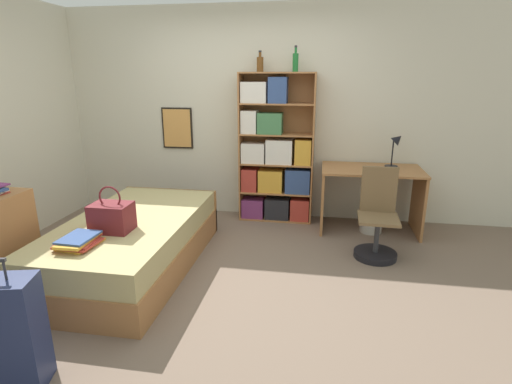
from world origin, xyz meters
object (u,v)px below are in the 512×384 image
object	(u,v)px
bottle_green	(260,64)
handbag	(112,217)
bed	(133,242)
desk_chair	(377,228)
bookcase	(274,157)
desk	(370,188)
book_stack_on_bed	(79,241)
waste_bin	(371,221)
desk_lamp	(396,144)
bottle_brown	(295,62)

from	to	relation	value
bottle_green	handbag	bearing A→B (deg)	-117.59
bed	desk_chair	size ratio (longest dim) A/B	2.30
bookcase	desk	distance (m)	1.21
book_stack_on_bed	desk	distance (m)	3.15
handbag	bookcase	xyz separation A→B (m)	(1.17, 1.85, 0.19)
book_stack_on_bed	waste_bin	world-z (taller)	book_stack_on_bed
desk_chair	bookcase	bearing A→B (deg)	142.13
bed	desk_chair	bearing A→B (deg)	15.15
desk	desk_lamp	size ratio (longest dim) A/B	2.77
desk_chair	handbag	bearing A→B (deg)	-157.93
handbag	bottle_brown	bearing A→B (deg)	53.02
handbag	bottle_brown	size ratio (longest dim) A/B	1.39
bottle_green	bottle_brown	size ratio (longest dim) A/B	0.83
book_stack_on_bed	desk_chair	distance (m)	2.77
bottle_brown	desk	size ratio (longest dim) A/B	0.25
handbag	bookcase	distance (m)	2.20
desk	desk_lamp	distance (m)	0.58
bed	desk	size ratio (longest dim) A/B	1.84
bottle_green	desk	size ratio (longest dim) A/B	0.21
bottle_brown	desk_lamp	xyz separation A→B (m)	(1.19, -0.08, -0.91)
desk	bed	bearing A→B (deg)	-149.79
bookcase	desk	size ratio (longest dim) A/B	1.60
bed	bookcase	bearing A→B (deg)	52.98
bottle_green	bottle_brown	distance (m)	0.42
bookcase	bottle_green	size ratio (longest dim) A/B	7.61
book_stack_on_bed	bookcase	xyz separation A→B (m)	(1.27, 2.20, 0.28)
bed	handbag	bearing A→B (deg)	-91.62
bottle_brown	desk	bearing A→B (deg)	-11.79
bed	bottle_green	bearing A→B (deg)	58.11
handbag	bookcase	world-z (taller)	bookcase
book_stack_on_bed	bottle_green	xyz separation A→B (m)	(1.09, 2.23, 1.37)
bottle_green	desk_lamp	world-z (taller)	bottle_green
bed	waste_bin	xyz separation A→B (m)	(2.35, 1.28, -0.11)
desk_lamp	desk_chair	distance (m)	1.13
handbag	waste_bin	size ratio (longest dim) A/B	1.48
bottle_green	desk	bearing A→B (deg)	-9.18
desk	desk_lamp	world-z (taller)	desk_lamp
handbag	bottle_brown	xyz separation A→B (m)	(1.40, 1.86, 1.31)
bookcase	bottle_green	world-z (taller)	bottle_green
bed	handbag	size ratio (longest dim) A/B	5.20
bed	book_stack_on_bed	world-z (taller)	book_stack_on_bed
desk_lamp	waste_bin	world-z (taller)	desk_lamp
bookcase	desk_lamp	xyz separation A→B (m)	(1.42, -0.07, 0.21)
waste_bin	bed	bearing A→B (deg)	-151.38
bed	book_stack_on_bed	size ratio (longest dim) A/B	5.58
handbag	bottle_green	world-z (taller)	bottle_green
book_stack_on_bed	desk	bearing A→B (deg)	39.62
bookcase	handbag	bearing A→B (deg)	-122.22
desk_lamp	waste_bin	distance (m)	0.93
bed	handbag	xyz separation A→B (m)	(-0.01, -0.32, 0.38)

